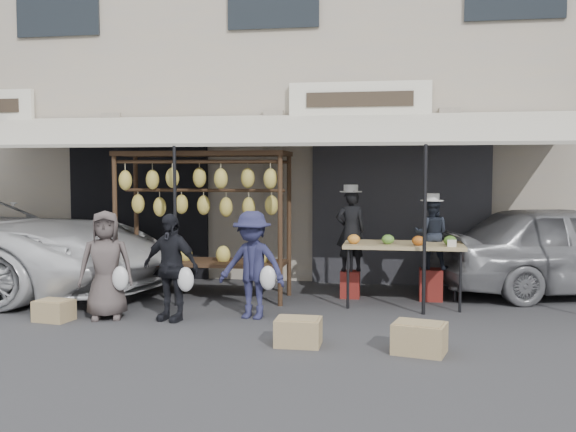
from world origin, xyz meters
name	(u,v)px	position (x,y,z in m)	size (l,w,h in m)	color
ground_plane	(223,327)	(0.00, 0.00, 0.00)	(90.00, 90.00, 0.00)	#2D2D30
shophouse	(298,94)	(0.00, 6.50, 3.65)	(24.00, 6.15, 7.30)	#9C9388
awning	(260,131)	(0.01, 2.28, 2.57)	(10.00, 2.35, 2.92)	#BCB9A4
banana_rack	(203,196)	(-0.76, 1.73, 1.56)	(2.60, 0.90, 2.24)	#302213
produce_table	(403,246)	(2.23, 1.70, 0.86)	(1.70, 0.90, 1.04)	#9B885B
vendor_left	(351,230)	(1.44, 2.15, 1.04)	(0.46, 0.30, 1.25)	black
vendor_right	(431,234)	(2.65, 2.15, 1.00)	(0.52, 0.40, 1.06)	#1F242F
customer_left	(106,265)	(-1.63, 0.22, 0.71)	(0.70, 0.45, 1.43)	#4E4442
customer_mid	(170,267)	(-0.77, 0.28, 0.70)	(0.82, 0.34, 1.39)	black
customer_right	(252,265)	(0.26, 0.56, 0.71)	(0.92, 0.53, 1.42)	#242648
stool_left	(350,284)	(1.44, 2.15, 0.21)	(0.29, 0.29, 0.41)	maroon
stool_right	(431,285)	(2.65, 2.15, 0.24)	(0.34, 0.34, 0.47)	maroon
crate_near_a	(298,332)	(1.05, -0.65, 0.15)	(0.50, 0.38, 0.30)	tan
crate_near_b	(419,338)	(2.37, -0.75, 0.16)	(0.54, 0.41, 0.32)	tan
crate_far	(54,311)	(-2.25, -0.01, 0.13)	(0.45, 0.34, 0.27)	tan
sedan	(573,249)	(4.86, 2.92, 0.73)	(1.72, 4.26, 1.45)	gray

